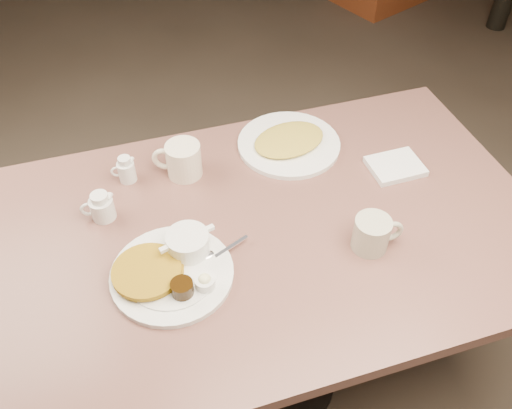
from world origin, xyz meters
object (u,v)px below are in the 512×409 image
object	(u,v)px
coffee_mug_near	(373,233)
hash_plate	(289,142)
creamer_left	(101,207)
main_plate	(172,267)
coffee_mug_far	(182,160)
diner_table	(258,269)
creamer_right	(126,170)

from	to	relation	value
coffee_mug_near	hash_plate	size ratio (longest dim) A/B	0.36
creamer_left	main_plate	bearing A→B (deg)	-59.78
coffee_mug_far	hash_plate	distance (m)	0.33
main_plate	hash_plate	xyz separation A→B (m)	(0.43, 0.36, -0.01)
diner_table	coffee_mug_far	distance (m)	0.37
creamer_left	hash_plate	xyz separation A→B (m)	(0.57, 0.13, -0.02)
diner_table	creamer_right	size ratio (longest dim) A/B	18.75
coffee_mug_far	creamer_left	distance (m)	0.26
main_plate	coffee_mug_far	size ratio (longest dim) A/B	2.55
main_plate	coffee_mug_near	distance (m)	0.49
creamer_left	hash_plate	world-z (taller)	creamer_left
main_plate	creamer_left	size ratio (longest dim) A/B	3.92
diner_table	coffee_mug_near	xyz separation A→B (m)	(0.25, -0.14, 0.22)
creamer_left	creamer_right	size ratio (longest dim) A/B	1.23
main_plate	hash_plate	world-z (taller)	main_plate
main_plate	creamer_left	xyz separation A→B (m)	(-0.14, 0.24, 0.01)
coffee_mug_far	creamer_right	world-z (taller)	coffee_mug_far
coffee_mug_near	creamer_left	size ratio (longest dim) A/B	1.36
diner_table	creamer_right	bearing A→B (deg)	135.67
coffee_mug_near	creamer_right	size ratio (longest dim) A/B	1.67
diner_table	main_plate	world-z (taller)	main_plate
creamer_right	hash_plate	distance (m)	0.49
main_plate	creamer_left	distance (m)	0.27
creamer_left	hash_plate	size ratio (longest dim) A/B	0.26
coffee_mug_near	hash_plate	world-z (taller)	coffee_mug_near
coffee_mug_near	hash_plate	distance (m)	0.44
coffee_mug_far	creamer_left	world-z (taller)	coffee_mug_far
coffee_mug_near	creamer_right	distance (m)	0.69
main_plate	creamer_right	world-z (taller)	creamer_right
hash_plate	coffee_mug_near	bearing A→B (deg)	-81.90
creamer_right	hash_plate	world-z (taller)	creamer_right
creamer_left	coffee_mug_far	bearing A→B (deg)	23.53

